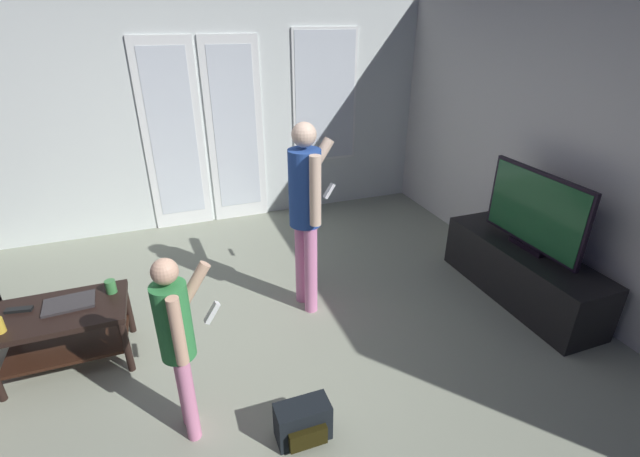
{
  "coord_description": "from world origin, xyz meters",
  "views": [
    {
      "loc": [
        -0.23,
        -2.47,
        2.29
      ],
      "look_at": [
        0.76,
        0.22,
        0.9
      ],
      "focal_mm": 24.65,
      "sensor_mm": 36.0,
      "label": 1
    }
  ],
  "objects_px": {
    "tv_stand": "(521,273)",
    "laptop_closed": "(69,303)",
    "person_child": "(178,336)",
    "flat_screen_tv": "(535,211)",
    "coffee_table": "(63,325)",
    "person_adult": "(306,204)",
    "backpack": "(303,423)",
    "tv_remote_black": "(19,310)",
    "cup_by_laptop": "(111,287)"
  },
  "relations": [
    {
      "from": "flat_screen_tv",
      "to": "laptop_closed",
      "type": "distance_m",
      "value": 3.64
    },
    {
      "from": "tv_stand",
      "to": "laptop_closed",
      "type": "height_order",
      "value": "tv_stand"
    },
    {
      "from": "coffee_table",
      "to": "laptop_closed",
      "type": "relative_size",
      "value": 2.62
    },
    {
      "from": "coffee_table",
      "to": "backpack",
      "type": "height_order",
      "value": "coffee_table"
    },
    {
      "from": "tv_stand",
      "to": "flat_screen_tv",
      "type": "bearing_deg",
      "value": 114.7
    },
    {
      "from": "flat_screen_tv",
      "to": "cup_by_laptop",
      "type": "height_order",
      "value": "flat_screen_tv"
    },
    {
      "from": "tv_stand",
      "to": "laptop_closed",
      "type": "distance_m",
      "value": 3.63
    },
    {
      "from": "laptop_closed",
      "to": "cup_by_laptop",
      "type": "height_order",
      "value": "cup_by_laptop"
    },
    {
      "from": "backpack",
      "to": "tv_remote_black",
      "type": "relative_size",
      "value": 1.9
    },
    {
      "from": "backpack",
      "to": "tv_remote_black",
      "type": "distance_m",
      "value": 2.09
    },
    {
      "from": "person_adult",
      "to": "tv_remote_black",
      "type": "relative_size",
      "value": 9.41
    },
    {
      "from": "backpack",
      "to": "cup_by_laptop",
      "type": "bearing_deg",
      "value": 128.87
    },
    {
      "from": "person_child",
      "to": "tv_remote_black",
      "type": "height_order",
      "value": "person_child"
    },
    {
      "from": "tv_remote_black",
      "to": "person_child",
      "type": "bearing_deg",
      "value": -33.66
    },
    {
      "from": "backpack",
      "to": "coffee_table",
      "type": "bearing_deg",
      "value": 139.24
    },
    {
      "from": "coffee_table",
      "to": "person_adult",
      "type": "xyz_separation_m",
      "value": [
        1.84,
        0.09,
        0.62
      ]
    },
    {
      "from": "person_adult",
      "to": "person_child",
      "type": "bearing_deg",
      "value": -137.56
    },
    {
      "from": "flat_screen_tv",
      "to": "tv_remote_black",
      "type": "distance_m",
      "value": 3.96
    },
    {
      "from": "coffee_table",
      "to": "tv_stand",
      "type": "relative_size",
      "value": 0.56
    },
    {
      "from": "tv_stand",
      "to": "cup_by_laptop",
      "type": "height_order",
      "value": "cup_by_laptop"
    },
    {
      "from": "tv_remote_black",
      "to": "flat_screen_tv",
      "type": "bearing_deg",
      "value": 2.51
    },
    {
      "from": "person_adult",
      "to": "backpack",
      "type": "xyz_separation_m",
      "value": [
        -0.46,
        -1.28,
        -0.83
      ]
    },
    {
      "from": "laptop_closed",
      "to": "cup_by_laptop",
      "type": "bearing_deg",
      "value": 8.52
    },
    {
      "from": "flat_screen_tv",
      "to": "cup_by_laptop",
      "type": "distance_m",
      "value": 3.38
    },
    {
      "from": "laptop_closed",
      "to": "backpack",
      "type": "bearing_deg",
      "value": -47.19
    },
    {
      "from": "backpack",
      "to": "laptop_closed",
      "type": "distance_m",
      "value": 1.84
    },
    {
      "from": "person_adult",
      "to": "cup_by_laptop",
      "type": "xyz_separation_m",
      "value": [
        -1.5,
        0.01,
        -0.44
      ]
    },
    {
      "from": "tv_stand",
      "to": "cup_by_laptop",
      "type": "relative_size",
      "value": 15.56
    },
    {
      "from": "person_adult",
      "to": "person_child",
      "type": "distance_m",
      "value": 1.48
    },
    {
      "from": "person_child",
      "to": "flat_screen_tv",
      "type": "bearing_deg",
      "value": 8.95
    },
    {
      "from": "person_adult",
      "to": "tv_remote_black",
      "type": "height_order",
      "value": "person_adult"
    },
    {
      "from": "coffee_table",
      "to": "tv_stand",
      "type": "distance_m",
      "value": 3.68
    },
    {
      "from": "person_child",
      "to": "laptop_closed",
      "type": "xyz_separation_m",
      "value": [
        -0.7,
        0.94,
        -0.24
      ]
    },
    {
      "from": "cup_by_laptop",
      "to": "person_child",
      "type": "bearing_deg",
      "value": -66.68
    },
    {
      "from": "coffee_table",
      "to": "tv_remote_black",
      "type": "bearing_deg",
      "value": 162.66
    },
    {
      "from": "coffee_table",
      "to": "cup_by_laptop",
      "type": "height_order",
      "value": "cup_by_laptop"
    },
    {
      "from": "person_adult",
      "to": "laptop_closed",
      "type": "height_order",
      "value": "person_adult"
    },
    {
      "from": "person_child",
      "to": "backpack",
      "type": "distance_m",
      "value": 0.9
    },
    {
      "from": "person_child",
      "to": "cup_by_laptop",
      "type": "relative_size",
      "value": 12.15
    },
    {
      "from": "coffee_table",
      "to": "person_child",
      "type": "height_order",
      "value": "person_child"
    },
    {
      "from": "person_adult",
      "to": "backpack",
      "type": "distance_m",
      "value": 1.6
    },
    {
      "from": "coffee_table",
      "to": "cup_by_laptop",
      "type": "xyz_separation_m",
      "value": [
        0.33,
        0.11,
        0.18
      ]
    },
    {
      "from": "tv_stand",
      "to": "tv_remote_black",
      "type": "xyz_separation_m",
      "value": [
        -3.91,
        0.52,
        0.23
      ]
    },
    {
      "from": "person_child",
      "to": "person_adult",
      "type": "bearing_deg",
      "value": 42.44
    },
    {
      "from": "tv_stand",
      "to": "flat_screen_tv",
      "type": "distance_m",
      "value": 0.59
    },
    {
      "from": "person_adult",
      "to": "backpack",
      "type": "bearing_deg",
      "value": -109.75
    },
    {
      "from": "tv_stand",
      "to": "flat_screen_tv",
      "type": "xyz_separation_m",
      "value": [
        -0.0,
        0.0,
        0.59
      ]
    },
    {
      "from": "flat_screen_tv",
      "to": "backpack",
      "type": "distance_m",
      "value": 2.5
    },
    {
      "from": "person_child",
      "to": "laptop_closed",
      "type": "bearing_deg",
      "value": 126.86
    },
    {
      "from": "tv_stand",
      "to": "cup_by_laptop",
      "type": "bearing_deg",
      "value": 170.68
    }
  ]
}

